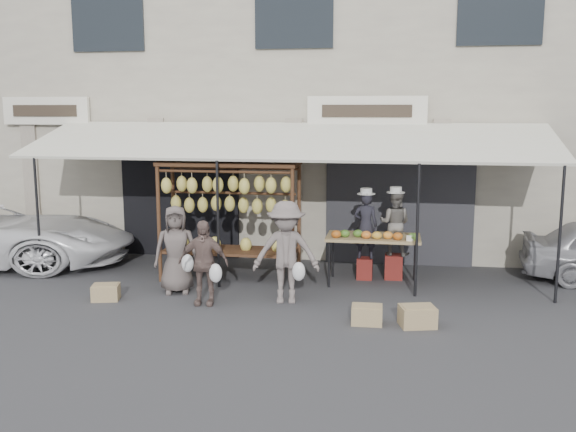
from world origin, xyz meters
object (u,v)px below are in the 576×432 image
banana_rack (229,197)px  vendor_left (366,225)px  crate_far (106,292)px  customer_left (176,250)px  vendor_right (395,223)px  crate_near_a (367,315)px  customer_right (286,252)px  produce_table (373,238)px  crate_near_b (417,316)px  customer_mid (203,263)px

banana_rack → vendor_left: size_ratio=2.07×
crate_far → customer_left: bearing=31.4°
vendor_right → banana_rack: bearing=24.2°
vendor_left → vendor_right: bearing=-164.9°
crate_near_a → crate_far: size_ratio=1.04×
customer_right → vendor_right: bearing=38.2°
produce_table → vendor_left: (-0.16, 0.39, 0.16)m
crate_near_b → crate_far: bearing=174.8°
vendor_right → customer_mid: (-3.09, -2.15, -0.37)m
vendor_left → customer_right: customer_right is taller
customer_left → crate_far: size_ratio=3.51×
vendor_left → crate_near_a: bearing=97.2°
customer_right → customer_mid: bearing=-173.7°
produce_table → vendor_left: size_ratio=1.35×
crate_near_a → crate_far: crate_near_a is taller
vendor_left → customer_left: (-3.21, -1.47, -0.26)m
vendor_right → crate_near_a: bearing=95.2°
customer_right → crate_far: size_ratio=3.88×
banana_rack → produce_table: banana_rack is taller
vendor_left → customer_mid: vendor_left is taller
vendor_left → crate_far: vendor_left is taller
customer_mid → customer_right: size_ratio=0.83×
customer_mid → crate_far: size_ratio=3.20×
customer_left → crate_near_a: (3.38, -1.11, -0.64)m
banana_rack → customer_right: 1.92m
customer_mid → crate_near_a: (2.71, -0.53, -0.57)m
produce_table → customer_left: (-3.37, -1.08, -0.10)m
vendor_left → crate_near_b: 2.86m
vendor_right → customer_left: size_ratio=0.79×
vendor_right → crate_near_b: 2.86m
crate_far → customer_right: bearing=7.3°
crate_near_b → crate_far: (-5.16, 0.47, -0.02)m
produce_table → vendor_right: bearing=52.3°
crate_near_b → banana_rack: bearing=148.6°
customer_mid → customer_right: 1.37m
customer_left → crate_near_a: customer_left is taller
crate_near_a → banana_rack: bearing=141.9°
banana_rack → customer_mid: (-0.04, -1.56, -0.87)m
banana_rack → vendor_right: 3.15m
banana_rack → vendor_right: size_ratio=2.13×
customer_mid → crate_near_b: bearing=-12.9°
customer_mid → produce_table: bearing=27.2°
crate_near_a → crate_near_b: size_ratio=0.90×
crate_near_b → vendor_right: bearing=97.8°
customer_left → crate_near_b: (4.13, -1.10, -0.62)m
vendor_right → crate_far: size_ratio=2.77×
produce_table → vendor_right: vendor_right is taller
crate_near_a → crate_near_b: (0.75, 0.00, 0.02)m
vendor_right → crate_near_b: bearing=111.1°
produce_table → crate_near_a: produce_table is taller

